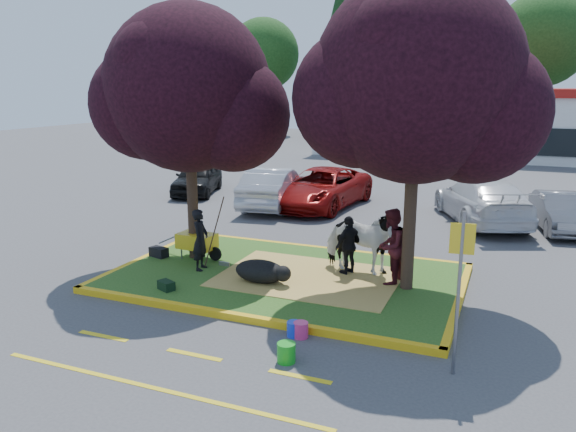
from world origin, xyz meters
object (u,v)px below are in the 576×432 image
at_px(calf, 260,271).
at_px(bucket_green, 286,353).
at_px(bucket_blue, 294,329).
at_px(car_black, 197,178).
at_px(handler, 200,240).
at_px(wheelbarrow, 197,241).
at_px(car_silver, 273,187).
at_px(sign_post, 460,275).
at_px(cow, 360,241).
at_px(bucket_pink, 301,330).

bearing_deg(calf, bucket_green, -72.65).
distance_m(bucket_blue, car_black, 14.94).
xyz_separation_m(bucket_green, car_black, (-9.47, 12.74, 0.52)).
distance_m(handler, wheelbarrow, 1.00).
relative_size(car_black, car_silver, 0.87).
bearing_deg(handler, bucket_green, -143.05).
bearing_deg(sign_post, calf, 145.78).
relative_size(bucket_green, car_silver, 0.07).
bearing_deg(calf, car_silver, 97.09).
height_order(wheelbarrow, bucket_green, wheelbarrow).
distance_m(car_black, car_silver, 4.40).
bearing_deg(bucket_blue, car_silver, 115.64).
relative_size(sign_post, bucket_blue, 9.51).
bearing_deg(handler, cow, -82.59).
relative_size(wheelbarrow, sign_post, 0.65).
bearing_deg(wheelbarrow, bucket_pink, -33.14).
distance_m(calf, wheelbarrow, 2.58).
height_order(calf, handler, handler).
distance_m(calf, bucket_blue, 2.69).
relative_size(calf, car_silver, 0.26).
height_order(bucket_pink, car_silver, car_silver).
relative_size(bucket_pink, bucket_blue, 1.05).
bearing_deg(bucket_blue, wheelbarrow, 141.80).
height_order(cow, bucket_pink, cow).
distance_m(cow, bucket_green, 4.67).
height_order(sign_post, car_black, sign_post).
bearing_deg(cow, sign_post, -138.79).
bearing_deg(car_silver, bucket_blue, 107.34).
xyz_separation_m(wheelbarrow, bucket_pink, (4.15, -3.16, -0.46)).
relative_size(calf, sign_post, 0.45).
bearing_deg(car_black, sign_post, -62.41).
height_order(bucket_blue, car_black, car_black).
bearing_deg(bucket_blue, bucket_green, -75.72).
bearing_deg(cow, car_silver, 44.72).
bearing_deg(wheelbarrow, bucket_blue, -34.06).
relative_size(bucket_blue, car_black, 0.07).
xyz_separation_m(calf, bucket_green, (1.93, -3.08, -0.25)).
xyz_separation_m(calf, bucket_pink, (1.82, -2.09, -0.27)).
relative_size(cow, calf, 1.54).
height_order(sign_post, bucket_blue, sign_post).
height_order(bucket_green, bucket_blue, bucket_green).
height_order(handler, bucket_blue, handler).
xyz_separation_m(sign_post, bucket_green, (-2.70, -0.67, -1.55)).
bearing_deg(cow, car_black, 56.38).
height_order(cow, sign_post, sign_post).
bearing_deg(bucket_green, cow, 89.69).
distance_m(sign_post, bucket_blue, 3.36).
bearing_deg(calf, bucket_blue, -65.95).
bearing_deg(sign_post, cow, 117.56).
xyz_separation_m(calf, car_black, (-7.54, 9.66, 0.27)).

